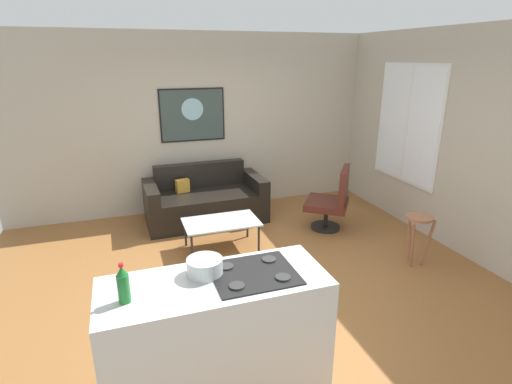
{
  "coord_description": "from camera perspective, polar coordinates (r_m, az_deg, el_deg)",
  "views": [
    {
      "loc": [
        -1.41,
        -3.92,
        2.44
      ],
      "look_at": [
        0.24,
        0.9,
        0.7
      ],
      "focal_mm": 28.09,
      "sensor_mm": 36.0,
      "label": 1
    }
  ],
  "objects": [
    {
      "name": "coffee_table",
      "position": [
        5.26,
        -4.98,
        -4.49
      ],
      "size": [
        0.97,
        0.58,
        0.4
      ],
      "color": "silver",
      "rests_on": "ground"
    },
    {
      "name": "right_wall",
      "position": [
        5.93,
        24.61,
        7.06
      ],
      "size": [
        0.05,
        6.4,
        2.8
      ],
      "primitive_type": "cube",
      "color": "#B4AD9A",
      "rests_on": "ground"
    },
    {
      "name": "wall_painting",
      "position": [
        6.46,
        -9.03,
        10.79
      ],
      "size": [
        1.02,
        0.03,
        0.82
      ],
      "color": "black"
    },
    {
      "name": "back_wall",
      "position": [
        6.58,
        -6.36,
        9.64
      ],
      "size": [
        6.4,
        0.05,
        2.8
      ],
      "primitive_type": "cube",
      "color": "#B7AE9B",
      "rests_on": "ground"
    },
    {
      "name": "bar_stool",
      "position": [
        5.19,
        22.11,
        -4.72
      ],
      "size": [
        0.36,
        0.35,
        0.63
      ],
      "color": "#9A5F42",
      "rests_on": "ground"
    },
    {
      "name": "mixing_bowl",
      "position": [
        2.95,
        -7.31,
        -10.54
      ],
      "size": [
        0.26,
        0.26,
        0.12
      ],
      "color": "silver",
      "rests_on": "kitchen_counter"
    },
    {
      "name": "soda_bottle",
      "position": [
        2.74,
        -18.38,
        -12.42
      ],
      "size": [
        0.08,
        0.08,
        0.28
      ],
      "color": "#1C6B2A",
      "rests_on": "kitchen_counter"
    },
    {
      "name": "armchair",
      "position": [
        5.91,
        10.85,
        -1.15
      ],
      "size": [
        0.84,
        0.84,
        0.94
      ],
      "color": "black",
      "rests_on": "ground"
    },
    {
      "name": "ground",
      "position": [
        4.84,
        0.8,
        -11.7
      ],
      "size": [
        6.4,
        6.4,
        0.04
      ],
      "primitive_type": "cube",
      "color": "#905C2F"
    },
    {
      "name": "couch",
      "position": [
        6.24,
        -7.25,
        -1.4
      ],
      "size": [
        1.81,
        0.92,
        0.84
      ],
      "color": "black",
      "rests_on": "ground"
    },
    {
      "name": "window",
      "position": [
        6.34,
        20.79,
        9.0
      ],
      "size": [
        0.03,
        1.35,
        1.72
      ],
      "color": "silver"
    },
    {
      "name": "kitchen_counter",
      "position": [
        3.17,
        -5.58,
        -19.68
      ],
      "size": [
        1.62,
        0.65,
        0.96
      ],
      "color": "silver",
      "rests_on": "ground"
    }
  ]
}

